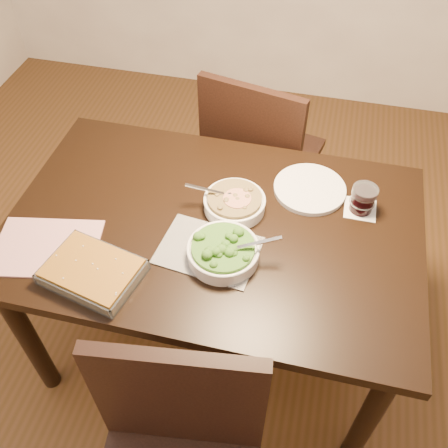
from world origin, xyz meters
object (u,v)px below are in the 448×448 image
baking_dish (93,272)px  broccoli_bowl (223,251)px  table (214,241)px  wine_tumbler (363,198)px  dinner_plate (310,189)px  chair_far (259,155)px  stew_bowl (234,202)px

baking_dish → broccoli_bowl: bearing=36.9°
table → wine_tumbler: bearing=20.8°
dinner_plate → wine_tumbler: bearing=-15.9°
dinner_plate → chair_far: (-0.25, 0.40, -0.22)m
wine_tumbler → dinner_plate: size_ratio=0.37×
stew_bowl → chair_far: bearing=90.8°
baking_dish → stew_bowl: bearing=60.0°
table → baking_dish: baking_dish is taller
dinner_plate → chair_far: 0.53m
broccoli_bowl → table: bearing=116.1°
dinner_plate → stew_bowl: bearing=-148.6°
broccoli_bowl → stew_bowl: bearing=93.3°
broccoli_bowl → dinner_plate: size_ratio=1.00×
wine_tumbler → chair_far: chair_far is taller
table → dinner_plate: dinner_plate is taller
baking_dish → chair_far: chair_far is taller
stew_bowl → dinner_plate: bearing=31.4°
chair_far → dinner_plate: bearing=134.4°
broccoli_bowl → chair_far: bearing=91.5°
wine_tumbler → dinner_plate: wine_tumbler is taller
wine_tumbler → broccoli_bowl: bearing=-142.5°
table → broccoli_bowl: broccoli_bowl is taller
stew_bowl → wine_tumbler: (0.43, 0.10, 0.02)m
stew_bowl → dinner_plate: size_ratio=0.92×
broccoli_bowl → baking_dish: 0.41m
wine_tumbler → dinner_plate: bearing=164.1°
stew_bowl → baking_dish: bearing=-132.9°
stew_bowl → broccoli_bowl: broccoli_bowl is taller
table → chair_far: bearing=85.9°
stew_bowl → dinner_plate: (0.24, 0.15, -0.02)m
baking_dish → wine_tumbler: bearing=44.5°
wine_tumbler → dinner_plate: (-0.18, 0.05, -0.04)m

